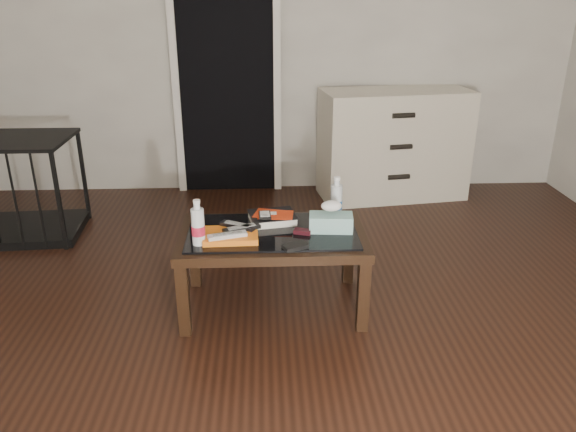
# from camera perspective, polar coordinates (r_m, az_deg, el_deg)

# --- Properties ---
(ground) EXTENTS (5.00, 5.00, 0.00)m
(ground) POSITION_cam_1_polar(r_m,az_deg,el_deg) (2.84, -0.00, -13.82)
(ground) COLOR black
(ground) RESTS_ON ground
(room_shell) EXTENTS (5.00, 5.00, 5.00)m
(room_shell) POSITION_cam_1_polar(r_m,az_deg,el_deg) (2.30, -0.01, 20.91)
(room_shell) COLOR silver
(room_shell) RESTS_ON ground
(doorway) EXTENTS (0.90, 0.08, 2.07)m
(doorway) POSITION_cam_1_polar(r_m,az_deg,el_deg) (4.81, -6.29, 14.39)
(doorway) COLOR black
(doorway) RESTS_ON ground
(coffee_table) EXTENTS (1.00, 0.60, 0.46)m
(coffee_table) POSITION_cam_1_polar(r_m,az_deg,el_deg) (3.04, -1.59, -2.60)
(coffee_table) COLOR black
(coffee_table) RESTS_ON ground
(dresser) EXTENTS (1.26, 0.66, 0.90)m
(dresser) POSITION_cam_1_polar(r_m,az_deg,el_deg) (4.81, 10.67, 7.15)
(dresser) COLOR beige
(dresser) RESTS_ON ground
(pet_crate) EXTENTS (0.94, 0.66, 0.71)m
(pet_crate) POSITION_cam_1_polar(r_m,az_deg,el_deg) (4.47, -26.10, 1.10)
(pet_crate) COLOR black
(pet_crate) RESTS_ON ground
(magazines) EXTENTS (0.29, 0.22, 0.03)m
(magazines) POSITION_cam_1_polar(r_m,az_deg,el_deg) (2.93, -5.83, -1.98)
(magazines) COLOR orange
(magazines) RESTS_ON coffee_table
(remote_silver) EXTENTS (0.21, 0.10, 0.02)m
(remote_silver) POSITION_cam_1_polar(r_m,az_deg,el_deg) (2.87, -6.18, -1.95)
(remote_silver) COLOR #BABABF
(remote_silver) RESTS_ON magazines
(remote_black_front) EXTENTS (0.20, 0.13, 0.02)m
(remote_black_front) POSITION_cam_1_polar(r_m,az_deg,el_deg) (2.95, -4.73, -1.24)
(remote_black_front) COLOR black
(remote_black_front) RESTS_ON magazines
(remote_black_back) EXTENTS (0.20, 0.14, 0.02)m
(remote_black_back) POSITION_cam_1_polar(r_m,az_deg,el_deg) (2.98, -5.12, -0.95)
(remote_black_back) COLOR black
(remote_black_back) RESTS_ON magazines
(textbook) EXTENTS (0.28, 0.24, 0.05)m
(textbook) POSITION_cam_1_polar(r_m,az_deg,el_deg) (3.12, -1.61, -0.18)
(textbook) COLOR black
(textbook) RESTS_ON coffee_table
(dvd_mailers) EXTENTS (0.22, 0.18, 0.01)m
(dvd_mailers) POSITION_cam_1_polar(r_m,az_deg,el_deg) (3.10, -1.64, 0.23)
(dvd_mailers) COLOR #B7290C
(dvd_mailers) RESTS_ON textbook
(ipod) EXTENTS (0.07, 0.11, 0.02)m
(ipod) POSITION_cam_1_polar(r_m,az_deg,el_deg) (3.06, -2.37, 0.10)
(ipod) COLOR black
(ipod) RESTS_ON dvd_mailers
(flip_phone) EXTENTS (0.10, 0.07, 0.02)m
(flip_phone) POSITION_cam_1_polar(r_m,az_deg,el_deg) (2.97, 1.49, -1.59)
(flip_phone) COLOR black
(flip_phone) RESTS_ON coffee_table
(wallet) EXTENTS (0.14, 0.11, 0.02)m
(wallet) POSITION_cam_1_polar(r_m,az_deg,el_deg) (2.81, 0.73, -3.10)
(wallet) COLOR black
(wallet) RESTS_ON coffee_table
(water_bottle_left) EXTENTS (0.07, 0.07, 0.24)m
(water_bottle_left) POSITION_cam_1_polar(r_m,az_deg,el_deg) (2.84, -9.15, -0.63)
(water_bottle_left) COLOR silver
(water_bottle_left) RESTS_ON coffee_table
(water_bottle_right) EXTENTS (0.08, 0.08, 0.24)m
(water_bottle_right) POSITION_cam_1_polar(r_m,az_deg,el_deg) (3.16, 4.94, 1.92)
(water_bottle_right) COLOR silver
(water_bottle_right) RESTS_ON coffee_table
(tissue_box) EXTENTS (0.24, 0.14, 0.09)m
(tissue_box) POSITION_cam_1_polar(r_m,az_deg,el_deg) (3.00, 4.37, -0.66)
(tissue_box) COLOR #217A7C
(tissue_box) RESTS_ON coffee_table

